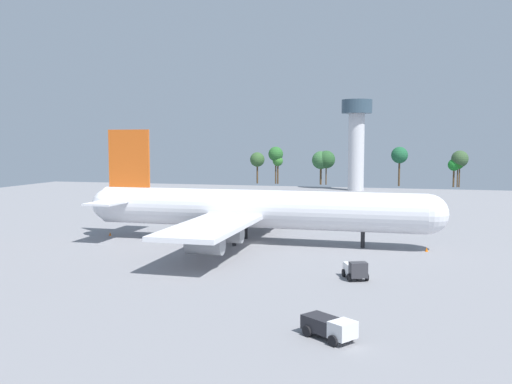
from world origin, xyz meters
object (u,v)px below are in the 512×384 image
object	(u,v)px
cargo_airplane	(255,209)
pushback_tractor	(324,220)
cargo_loader	(355,270)
maintenance_van	(329,326)
safety_cone_nose	(427,249)
control_tower	(356,135)
safety_cone_tail	(110,234)

from	to	relation	value
cargo_airplane	pushback_tractor	bearing A→B (deg)	69.49
cargo_loader	cargo_airplane	bearing A→B (deg)	131.09
maintenance_van	safety_cone_nose	distance (m)	46.14
cargo_loader	safety_cone_nose	bearing A→B (deg)	65.91
maintenance_van	safety_cone_nose	bearing A→B (deg)	77.37
cargo_loader	pushback_tractor	size ratio (longest dim) A/B	1.05
safety_cone_nose	cargo_loader	bearing A→B (deg)	-114.09
cargo_airplane	control_tower	distance (m)	116.59
cargo_airplane	control_tower	world-z (taller)	control_tower
safety_cone_nose	cargo_airplane	bearing A→B (deg)	178.64
maintenance_van	safety_cone_tail	bearing A→B (deg)	136.16
cargo_loader	safety_cone_tail	distance (m)	53.49
safety_cone_nose	safety_cone_tail	bearing A→B (deg)	178.94
control_tower	cargo_airplane	bearing A→B (deg)	-93.98
control_tower	safety_cone_tail	bearing A→B (deg)	-107.80
cargo_airplane	safety_cone_nose	world-z (taller)	cargo_airplane
safety_cone_nose	safety_cone_tail	size ratio (longest dim) A/B	1.07
cargo_airplane	control_tower	size ratio (longest dim) A/B	1.93
cargo_loader	pushback_tractor	xyz separation A→B (m)	(-10.54, 46.34, -0.09)
maintenance_van	cargo_loader	world-z (taller)	cargo_loader
maintenance_van	cargo_loader	distance (m)	23.35
control_tower	cargo_loader	bearing A→B (deg)	-85.24
maintenance_van	cargo_loader	bearing A→B (deg)	89.04
cargo_loader	pushback_tractor	world-z (taller)	cargo_loader
maintenance_van	cargo_airplane	bearing A→B (deg)	112.69
maintenance_van	pushback_tractor	size ratio (longest dim) A/B	1.25
pushback_tractor	control_tower	world-z (taller)	control_tower
safety_cone_tail	cargo_loader	bearing A→B (deg)	-25.18
cargo_loader	control_tower	size ratio (longest dim) A/B	0.14
maintenance_van	pushback_tractor	bearing A→B (deg)	98.29
safety_cone_nose	control_tower	distance (m)	119.73
pushback_tractor	control_tower	distance (m)	93.48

